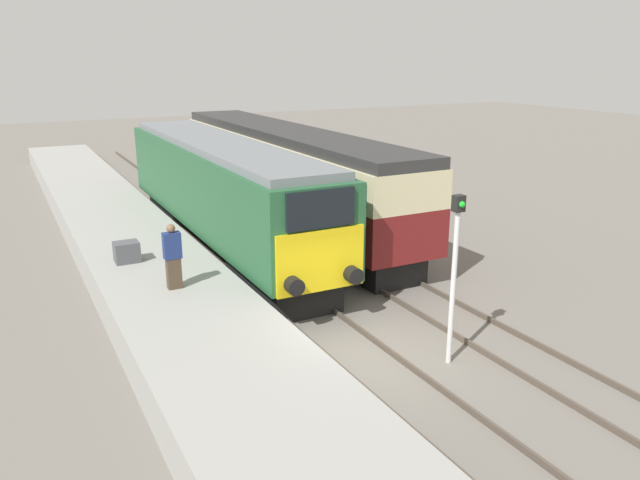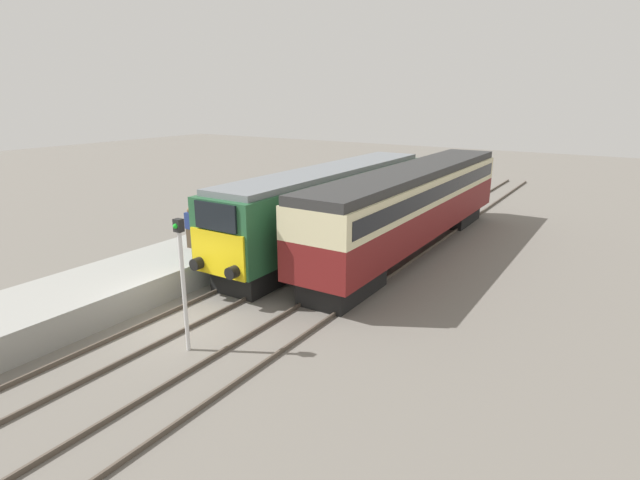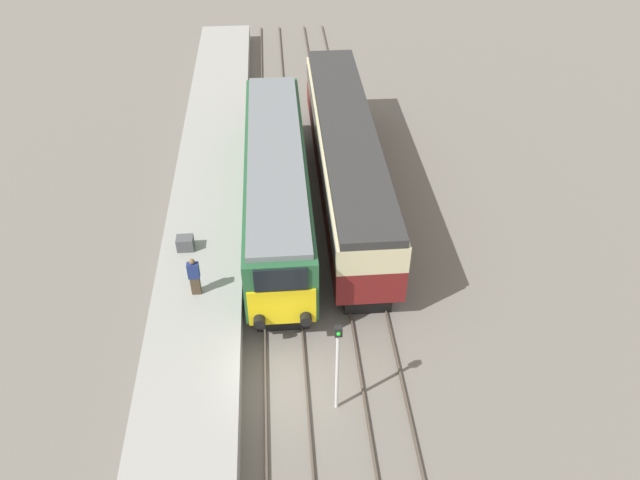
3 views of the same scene
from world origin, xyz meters
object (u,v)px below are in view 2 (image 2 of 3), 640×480
Objects in this scene: passenger_carriage at (414,201)px; signal_post at (182,275)px; locomotive at (331,204)px; luggage_crate at (225,225)px; person_on_platform at (191,228)px.

passenger_carriage reaches higher than signal_post.
locomotive is at bearing 98.97° from signal_post.
locomotive is at bearing 37.33° from luggage_crate.
luggage_crate is at bearing 126.16° from signal_post.
luggage_crate is (-7.36, -4.91, -1.10)m from passenger_carriage.
person_on_platform is 0.43× the size of signal_post.
passenger_carriage is 12.78m from signal_post.
signal_post is at bearing -53.84° from luggage_crate.
signal_post is (5.00, -5.00, 0.47)m from person_on_platform.
signal_post is (1.70, -10.77, 0.13)m from locomotive.
locomotive is 9.13× the size of person_on_platform.
person_on_platform is (-6.70, -7.66, -0.54)m from passenger_carriage.
person_on_platform is 7.09m from signal_post.
luggage_crate is (-5.66, 7.75, -1.03)m from signal_post.
signal_post is at bearing -97.65° from passenger_carriage.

